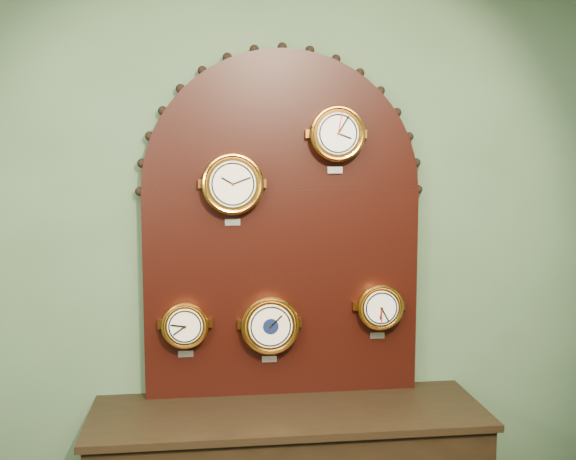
{
  "coord_description": "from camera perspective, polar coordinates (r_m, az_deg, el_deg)",
  "views": [
    {
      "loc": [
        -0.34,
        -0.5,
        1.9
      ],
      "look_at": [
        0.0,
        2.25,
        1.58
      ],
      "focal_mm": 42.92,
      "sensor_mm": 36.0,
      "label": 1
    }
  ],
  "objects": [
    {
      "name": "wall_back",
      "position": [
        3.06,
        -0.57,
        -2.82
      ],
      "size": [
        4.0,
        0.0,
        4.0
      ],
      "primitive_type": "plane",
      "rotation": [
        1.57,
        0.0,
        0.0
      ],
      "color": "#435E40",
      "rests_on": "ground"
    },
    {
      "name": "display_board",
      "position": [
        2.99,
        -0.47,
        1.31
      ],
      "size": [
        1.26,
        0.06,
        1.53
      ],
      "color": "black",
      "rests_on": "shop_counter"
    },
    {
      "name": "roman_clock",
      "position": [
        2.89,
        -4.61,
        3.84
      ],
      "size": [
        0.26,
        0.08,
        0.31
      ],
      "color": "orange",
      "rests_on": "display_board"
    },
    {
      "name": "arabic_clock",
      "position": [
        2.94,
        4.06,
        7.96
      ],
      "size": [
        0.24,
        0.08,
        0.29
      ],
      "color": "orange",
      "rests_on": "display_board"
    },
    {
      "name": "hygrometer",
      "position": [
        2.98,
        -8.52,
        -7.76
      ],
      "size": [
        0.2,
        0.08,
        0.25
      ],
      "color": "orange",
      "rests_on": "display_board"
    },
    {
      "name": "barometer",
      "position": [
        2.99,
        -1.5,
        -7.85
      ],
      "size": [
        0.25,
        0.08,
        0.3
      ],
      "color": "orange",
      "rests_on": "display_board"
    },
    {
      "name": "tide_clock",
      "position": [
        3.06,
        7.59,
        -6.31
      ],
      "size": [
        0.2,
        0.08,
        0.25
      ],
      "color": "orange",
      "rests_on": "display_board"
    }
  ]
}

